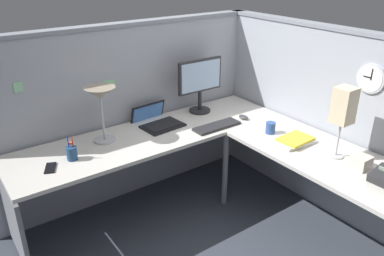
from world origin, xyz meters
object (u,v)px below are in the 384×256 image
at_px(book_stack, 294,140).
at_px(coffee_mug, 271,128).
at_px(monitor, 200,82).
at_px(desk_lamp_paper, 344,108).
at_px(computer_mouse, 244,117).
at_px(pen_cup, 72,153).
at_px(keyboard, 217,126).
at_px(tissue_box, 361,162).
at_px(wall_clock, 371,78).
at_px(cell_phone, 50,168).
at_px(laptop, 156,121).
at_px(desk_lamp_dome, 101,98).

height_order(book_stack, coffee_mug, coffee_mug).
xyz_separation_m(monitor, desk_lamp_paper, (0.28, -1.29, 0.09)).
height_order(computer_mouse, pen_cup, pen_cup).
height_order(keyboard, tissue_box, tissue_box).
relative_size(tissue_box, wall_clock, 0.55).
bearing_deg(coffee_mug, cell_phone, 163.97).
bearing_deg(desk_lamp_paper, book_stack, 102.95).
bearing_deg(wall_clock, book_stack, 140.53).
bearing_deg(desk_lamp_paper, computer_mouse, 94.07).
height_order(laptop, keyboard, laptop).
xyz_separation_m(keyboard, wall_clock, (0.68, -0.90, 0.52)).
height_order(laptop, coffee_mug, laptop).
height_order(monitor, desk_lamp_dome, monitor).
relative_size(laptop, computer_mouse, 3.92).
height_order(monitor, tissue_box, monitor).
distance_m(cell_phone, wall_clock, 2.36).
distance_m(keyboard, tissue_box, 1.17).
bearing_deg(desk_lamp_paper, wall_clock, 2.44).
xyz_separation_m(laptop, book_stack, (0.68, -0.96, -0.00)).
relative_size(cell_phone, wall_clock, 0.65).
distance_m(monitor, tissue_box, 1.54).
height_order(pen_cup, cell_phone, pen_cup).
relative_size(keyboard, pen_cup, 2.39).
relative_size(cell_phone, desk_lamp_paper, 0.27).
height_order(monitor, book_stack, monitor).
height_order(cell_phone, tissue_box, tissue_box).
relative_size(keyboard, tissue_box, 3.58).
bearing_deg(computer_mouse, wall_clock, -67.69).
relative_size(desk_lamp_paper, coffee_mug, 5.52).
bearing_deg(keyboard, cell_phone, 174.62).
bearing_deg(wall_clock, cell_phone, 153.45).
bearing_deg(cell_phone, wall_clock, -2.67).
relative_size(desk_lamp_dome, tissue_box, 3.71).
bearing_deg(keyboard, coffee_mug, -50.70).
xyz_separation_m(laptop, desk_lamp_dome, (-0.51, -0.06, 0.34)).
bearing_deg(keyboard, pen_cup, 172.14).
relative_size(monitor, pen_cup, 2.78).
relative_size(desk_lamp_dome, wall_clock, 2.02).
distance_m(book_stack, tissue_box, 0.53).
distance_m(laptop, book_stack, 1.18).
distance_m(laptop, keyboard, 0.53).
height_order(book_stack, tissue_box, tissue_box).
bearing_deg(cell_phone, laptop, 37.86).
distance_m(computer_mouse, desk_lamp_paper, 0.99).
bearing_deg(computer_mouse, cell_phone, 175.76).
bearing_deg(cell_phone, tissue_box, -11.46).
xyz_separation_m(keyboard, tissue_box, (0.37, -1.11, 0.03)).
xyz_separation_m(pen_cup, coffee_mug, (1.49, -0.51, -0.00)).
distance_m(computer_mouse, tissue_box, 1.12).
distance_m(pen_cup, coffee_mug, 1.58).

